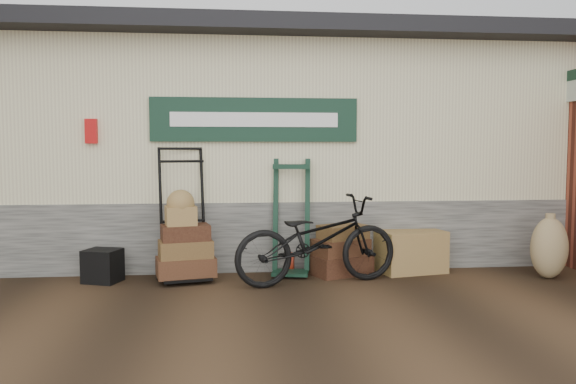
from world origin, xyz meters
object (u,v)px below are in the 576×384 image
object	(u,v)px
black_trunk	(103,266)
suitcase_stack	(341,249)
green_barrow	(291,217)
wicker_hamper	(410,251)
porter_trolley	(183,212)
bicycle	(317,235)

from	to	relation	value
black_trunk	suitcase_stack	bearing A→B (deg)	2.37
green_barrow	wicker_hamper	bearing A→B (deg)	10.38
porter_trolley	bicycle	bearing A→B (deg)	-27.31
green_barrow	bicycle	xyz separation A→B (m)	(0.25, -0.54, -0.15)
porter_trolley	wicker_hamper	distance (m)	2.93
green_barrow	black_trunk	size ratio (longest dim) A/B	3.70
porter_trolley	bicycle	distance (m)	1.65
porter_trolley	suitcase_stack	world-z (taller)	porter_trolley
wicker_hamper	black_trunk	world-z (taller)	wicker_hamper
suitcase_stack	wicker_hamper	bearing A→B (deg)	4.19
black_trunk	bicycle	bearing A→B (deg)	-7.76
porter_trolley	bicycle	size ratio (longest dim) A/B	0.83
green_barrow	suitcase_stack	xyz separation A→B (m)	(0.62, -0.08, -0.41)
porter_trolley	wicker_hamper	xyz separation A→B (m)	(2.88, 0.10, -0.55)
suitcase_stack	bicycle	xyz separation A→B (m)	(-0.38, -0.46, 0.26)
green_barrow	suitcase_stack	world-z (taller)	green_barrow
wicker_hamper	black_trunk	distance (m)	3.83
suitcase_stack	bicycle	world-z (taller)	bicycle
green_barrow	wicker_hamper	world-z (taller)	green_barrow
suitcase_stack	bicycle	size ratio (longest dim) A/B	0.36
wicker_hamper	bicycle	distance (m)	1.44
suitcase_stack	porter_trolley	bearing A→B (deg)	-179.02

